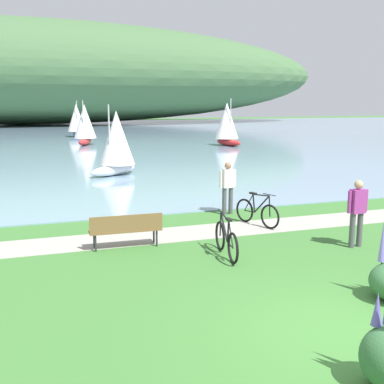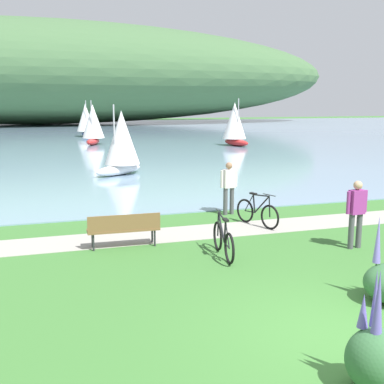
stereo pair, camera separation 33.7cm
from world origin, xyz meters
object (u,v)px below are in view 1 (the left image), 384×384
(sailboat_nearest_to_shore, at_px, (227,124))
(sailboat_far_off, at_px, (77,120))
(person_at_shoreline, at_px, (228,185))
(bicycle_leaning_near_bench, at_px, (257,212))
(person_on_the_grass, at_px, (357,209))
(sailboat_toward_hillside, at_px, (116,142))
(park_bench_near_camera, at_px, (126,228))
(bicycle_beside_path, at_px, (226,240))
(sailboat_mid_bay, at_px, (85,124))

(sailboat_nearest_to_shore, distance_m, sailboat_far_off, 17.95)
(person_at_shoreline, bearing_deg, sailboat_far_off, 91.72)
(sailboat_far_off, bearing_deg, person_at_shoreline, -88.28)
(sailboat_nearest_to_shore, bearing_deg, sailboat_far_off, 126.73)
(bicycle_leaning_near_bench, height_order, person_on_the_grass, person_on_the_grass)
(sailboat_toward_hillside, bearing_deg, park_bench_near_camera, -99.04)
(bicycle_beside_path, height_order, person_on_the_grass, person_on_the_grass)
(park_bench_near_camera, xyz_separation_m, sailboat_far_off, (2.73, 39.99, 1.26))
(person_on_the_grass, bearing_deg, bicycle_leaning_near_bench, 116.57)
(sailboat_mid_bay, bearing_deg, park_bench_near_camera, -94.63)
(sailboat_mid_bay, bearing_deg, bicycle_leaning_near_bench, -86.72)
(person_on_the_grass, bearing_deg, person_at_shoreline, 110.51)
(bicycle_beside_path, distance_m, sailboat_nearest_to_shore, 29.34)
(park_bench_near_camera, xyz_separation_m, sailboat_mid_bay, (2.45, 30.20, 1.26))
(person_at_shoreline, height_order, sailboat_mid_bay, sailboat_mid_bay)
(bicycle_leaning_near_bench, distance_m, sailboat_mid_bay, 29.27)
(bicycle_leaning_near_bench, bearing_deg, sailboat_toward_hillside, 100.89)
(park_bench_near_camera, xyz_separation_m, sailboat_nearest_to_shore, (13.47, 25.60, 1.33))
(person_on_the_grass, bearing_deg, park_bench_near_camera, 162.24)
(park_bench_near_camera, distance_m, sailboat_far_off, 40.10)
(park_bench_near_camera, height_order, bicycle_leaning_near_bench, bicycle_leaning_near_bench)
(bicycle_beside_path, bearing_deg, sailboat_toward_hillside, 90.69)
(park_bench_near_camera, xyz_separation_m, bicycle_beside_path, (2.12, -1.42, -0.12))
(sailboat_nearest_to_shore, height_order, sailboat_far_off, sailboat_nearest_to_shore)
(park_bench_near_camera, bearing_deg, bicycle_beside_path, -33.81)
(bicycle_beside_path, bearing_deg, sailboat_mid_bay, 89.40)
(bicycle_beside_path, bearing_deg, sailboat_far_off, 89.15)
(park_bench_near_camera, distance_m, bicycle_beside_path, 2.55)
(park_bench_near_camera, distance_m, bicycle_leaning_near_bench, 4.24)
(bicycle_leaning_near_bench, relative_size, sailboat_mid_bay, 0.46)
(person_at_shoreline, distance_m, sailboat_nearest_to_shore, 24.91)
(person_on_the_grass, height_order, sailboat_toward_hillside, sailboat_toward_hillside)
(park_bench_near_camera, distance_m, sailboat_toward_hillside, 12.47)
(person_at_shoreline, bearing_deg, bicycle_beside_path, -113.23)
(bicycle_beside_path, distance_m, sailboat_mid_bay, 31.65)
(bicycle_leaning_near_bench, xyz_separation_m, person_on_the_grass, (1.38, -2.77, 0.58))
(person_on_the_grass, bearing_deg, sailboat_mid_bay, 95.46)
(person_at_shoreline, xyz_separation_m, sailboat_nearest_to_shore, (9.61, 22.97, 0.87))
(park_bench_near_camera, distance_m, sailboat_nearest_to_shore, 28.96)
(person_at_shoreline, height_order, sailboat_toward_hillside, sailboat_toward_hillside)
(bicycle_leaning_near_bench, height_order, sailboat_toward_hillside, sailboat_toward_hillside)
(bicycle_beside_path, xyz_separation_m, person_on_the_grass, (3.38, -0.34, 0.58))
(park_bench_near_camera, bearing_deg, person_at_shoreline, 34.35)
(bicycle_leaning_near_bench, relative_size, person_on_the_grass, 0.99)
(park_bench_near_camera, distance_m, person_at_shoreline, 4.69)
(person_on_the_grass, xyz_separation_m, sailboat_toward_hillside, (-3.55, 14.02, 0.68))
(person_at_shoreline, bearing_deg, park_bench_near_camera, -145.65)
(person_at_shoreline, height_order, sailboat_far_off, sailboat_far_off)
(person_at_shoreline, height_order, person_on_the_grass, same)
(park_bench_near_camera, xyz_separation_m, bicycle_leaning_near_bench, (4.12, 1.01, -0.12))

